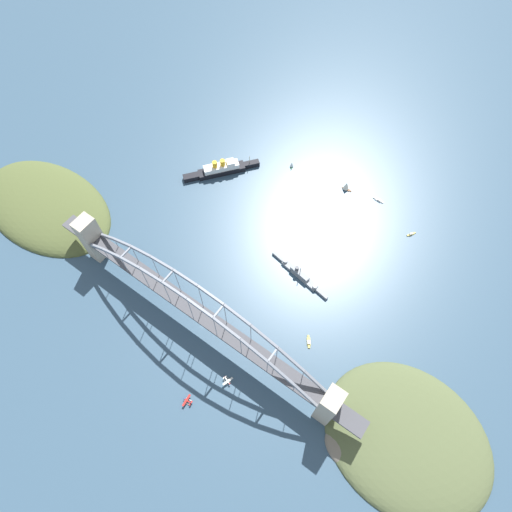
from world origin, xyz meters
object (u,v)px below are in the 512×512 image
at_px(ocean_liner, 221,169).
at_px(naval_cruiser, 299,274).
at_px(small_boat_1, 346,186).
at_px(small_boat_3, 411,234).
at_px(harbor_arch_bridge, 199,313).
at_px(small_boat_2, 309,342).
at_px(small_boat_4, 379,200).
at_px(small_boat_0, 292,165).
at_px(seaplane_taxiing_near_bridge, 187,401).
at_px(seaplane_second_in_formation, 227,381).

distance_m(ocean_liner, naval_cruiser, 143.77).
height_order(small_boat_1, small_boat_3, small_boat_1).
height_order(naval_cruiser, small_boat_3, naval_cruiser).
relative_size(ocean_liner, small_boat_1, 5.74).
distance_m(harbor_arch_bridge, small_boat_2, 97.77).
height_order(naval_cruiser, small_boat_4, naval_cruiser).
relative_size(ocean_liner, small_boat_0, 9.36).
xyz_separation_m(seaplane_taxiing_near_bridge, small_boat_0, (-66.29, 251.49, 1.45)).
height_order(small_boat_2, small_boat_3, small_boat_3).
xyz_separation_m(naval_cruiser, small_boat_0, (-77.19, 104.13, 0.59)).
xyz_separation_m(harbor_arch_bridge, seaplane_taxiing_near_bridge, (30.80, -57.02, -28.53)).
height_order(seaplane_second_in_formation, small_boat_0, small_boat_0).
bearing_deg(small_boat_2, harbor_arch_bridge, -153.58).
distance_m(ocean_liner, small_boat_4, 165.94).
bearing_deg(small_boat_1, small_boat_3, -7.63).
height_order(ocean_liner, small_boat_2, ocean_liner).
bearing_deg(small_boat_1, ocean_liner, -153.92).
relative_size(ocean_liner, small_boat_3, 7.78).
relative_size(naval_cruiser, small_boat_2, 6.37).
distance_m(harbor_arch_bridge, seaplane_taxiing_near_bridge, 70.81).
distance_m(ocean_liner, seaplane_second_in_formation, 219.47).
distance_m(naval_cruiser, seaplane_second_in_formation, 116.18).
relative_size(seaplane_taxiing_near_bridge, seaplane_second_in_formation, 1.08).
distance_m(small_boat_0, small_boat_3, 141.87).
height_order(seaplane_second_in_formation, small_boat_1, small_boat_1).
distance_m(harbor_arch_bridge, seaplane_second_in_formation, 60.73).
xyz_separation_m(ocean_liner, small_boat_2, (174.91, -102.95, -4.66)).
height_order(small_boat_1, small_boat_2, small_boat_1).
bearing_deg(harbor_arch_bridge, small_boat_0, 100.34).
bearing_deg(naval_cruiser, small_boat_0, 126.55).
bearing_deg(small_boat_1, small_boat_4, 11.67).
bearing_deg(naval_cruiser, seaplane_taxiing_near_bridge, -94.23).
bearing_deg(small_boat_2, naval_cruiser, 130.47).
distance_m(small_boat_0, small_boat_1, 62.46).
relative_size(small_boat_0, small_boat_3, 0.83).
height_order(seaplane_taxiing_near_bridge, small_boat_4, seaplane_taxiing_near_bridge).
relative_size(small_boat_0, small_boat_2, 0.70).
bearing_deg(ocean_liner, small_boat_0, 41.80).
bearing_deg(small_boat_0, small_boat_2, -52.15).
relative_size(naval_cruiser, small_boat_3, 7.60).
bearing_deg(seaplane_second_in_formation, small_boat_1, 95.18).
bearing_deg(seaplane_taxiing_near_bridge, harbor_arch_bridge, 118.38).
distance_m(seaplane_second_in_formation, small_boat_4, 235.44).
distance_m(seaplane_second_in_formation, small_boat_3, 225.07).
distance_m(naval_cruiser, small_boat_0, 129.62).
bearing_deg(harbor_arch_bridge, small_boat_3, 60.95).
distance_m(harbor_arch_bridge, small_boat_3, 220.97).
bearing_deg(naval_cruiser, harbor_arch_bridge, -114.78).
height_order(harbor_arch_bridge, small_boat_3, harbor_arch_bridge).
xyz_separation_m(seaplane_second_in_formation, small_boat_2, (36.28, 67.16, -1.34)).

